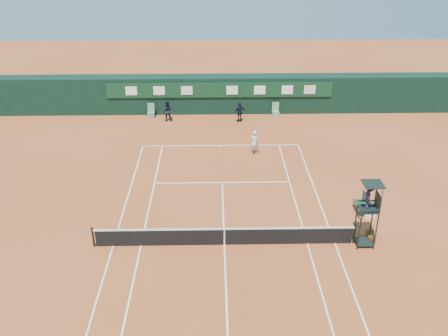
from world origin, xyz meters
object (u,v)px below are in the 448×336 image
Objects in this scene: tennis_net at (224,236)px; player_bench at (363,203)px; cooler at (369,211)px; player at (254,142)px; umpire_chair at (369,201)px.

tennis_net is 8.11m from player_bench.
tennis_net is 20.00× the size of cooler.
tennis_net reaches higher than cooler.
cooler is at bearing 109.21° from player.
player_bench is 0.53m from cooler.
umpire_chair reaches higher than player_bench.
umpire_chair is 5.30× the size of cooler.
tennis_net is at bearing -159.44° from player_bench.
umpire_chair is at bearing -104.14° from player_bench.
cooler is 9.75m from player.
umpire_chair is at bearing -0.92° from tennis_net.
tennis_net is 10.75× the size of player_bench.
tennis_net is 8.26m from cooler.
player_bench is 1.86× the size of cooler.
player_bench is at bearing 20.56° from tennis_net.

